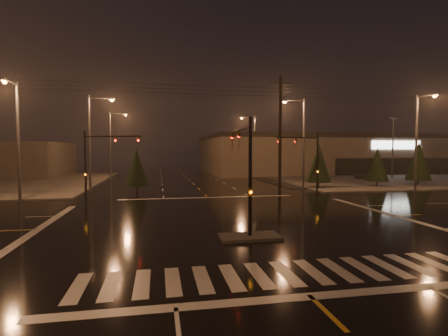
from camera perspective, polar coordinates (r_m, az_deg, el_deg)
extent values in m
plane|color=black|center=(21.50, 1.48, -8.79)|extent=(140.00, 140.00, 0.00)
cube|color=#484540|center=(61.34, 23.52, -1.30)|extent=(36.00, 36.00, 0.12)
cube|color=#484540|center=(17.69, 4.27, -11.13)|extent=(3.00, 1.60, 0.15)
cube|color=beige|center=(13.14, 10.14, -16.54)|extent=(15.00, 2.60, 0.01)
cube|color=beige|center=(11.42, 13.92, -19.67)|extent=(16.00, 0.50, 0.01)
cube|color=beige|center=(32.18, -2.66, -4.84)|extent=(16.00, 0.50, 0.01)
cube|color=black|center=(62.72, 28.33, -1.34)|extent=(50.00, 24.00, 0.08)
cube|color=#776455|center=(77.38, 19.98, 2.16)|extent=(60.00, 28.00, 7.00)
cube|color=black|center=(77.41, 20.02, 4.60)|extent=(60.20, 28.20, 0.80)
cube|color=white|center=(65.64, 26.30, 3.40)|extent=(9.00, 0.20, 1.40)
cube|color=black|center=(65.74, 26.20, 0.26)|extent=(22.00, 0.15, 2.80)
cylinder|color=black|center=(17.21, 4.30, -1.65)|extent=(0.18, 0.18, 6.00)
cylinder|color=black|center=(19.37, 2.60, 6.28)|extent=(0.12, 4.50, 0.12)
imported|color=#594707|center=(21.34, 1.35, 5.84)|extent=(0.16, 0.20, 1.00)
cube|color=#594707|center=(17.28, 4.29, -3.96)|extent=(0.25, 0.18, 0.35)
cylinder|color=black|center=(34.50, 14.99, 0.59)|extent=(0.18, 0.18, 6.00)
cylinder|color=black|center=(32.75, 11.98, 4.88)|extent=(4.74, 1.82, 0.12)
imported|color=#594707|center=(31.27, 8.93, 4.90)|extent=(0.24, 0.22, 1.00)
cube|color=#594707|center=(34.54, 14.97, -0.57)|extent=(0.25, 0.18, 0.35)
cylinder|color=black|center=(31.69, -21.70, 0.27)|extent=(0.18, 0.18, 6.00)
cylinder|color=black|center=(30.46, -17.74, 4.94)|extent=(4.74, 1.82, 0.12)
imported|color=#594707|center=(29.51, -13.83, 4.97)|extent=(0.24, 0.22, 1.00)
cube|color=#594707|center=(31.72, -21.67, -0.99)|extent=(0.25, 0.18, 0.35)
cylinder|color=#38383A|center=(39.22, -21.10, 3.69)|extent=(0.24, 0.24, 10.00)
cylinder|color=#38383A|center=(39.39, -19.48, 10.72)|extent=(2.40, 0.14, 0.14)
cube|color=#38383A|center=(39.23, -17.87, 10.71)|extent=(0.70, 0.30, 0.18)
sphere|color=orange|center=(39.21, -17.86, 10.52)|extent=(0.32, 0.32, 0.32)
cylinder|color=#38383A|center=(55.03, -18.08, 3.49)|extent=(0.24, 0.24, 10.00)
cylinder|color=#38383A|center=(55.15, -16.92, 8.50)|extent=(2.40, 0.14, 0.14)
cube|color=#38383A|center=(55.04, -15.77, 8.48)|extent=(0.70, 0.30, 0.18)
sphere|color=orange|center=(55.03, -15.76, 8.34)|extent=(0.32, 0.32, 0.32)
cylinder|color=#38383A|center=(39.90, 12.90, 3.80)|extent=(0.24, 0.24, 10.00)
cylinder|color=#38383A|center=(39.80, 11.37, 10.75)|extent=(2.40, 0.14, 0.14)
cube|color=#38383A|center=(39.40, 9.86, 10.77)|extent=(0.70, 0.30, 0.18)
sphere|color=orange|center=(39.38, 9.86, 10.59)|extent=(0.32, 0.32, 0.32)
cylinder|color=#38383A|center=(58.77, 5.07, 3.58)|extent=(0.24, 0.24, 10.00)
cylinder|color=#38383A|center=(58.71, 3.95, 8.28)|extent=(2.40, 0.14, 0.14)
cube|color=#38383A|center=(58.44, 2.89, 8.26)|extent=(0.70, 0.30, 0.18)
sphere|color=orange|center=(58.42, 2.89, 8.13)|extent=(0.32, 0.32, 0.32)
cylinder|color=#38383A|center=(34.10, -30.57, 3.61)|extent=(0.24, 0.24, 10.00)
cylinder|color=#38383A|center=(33.40, -31.50, 11.88)|extent=(0.14, 2.40, 0.14)
cube|color=#38383A|center=(32.38, -32.21, 12.07)|extent=(0.30, 0.70, 0.18)
sphere|color=orange|center=(32.36, -32.20, 11.84)|extent=(0.32, 0.32, 0.32)
cylinder|color=#38383A|center=(41.57, 28.88, 3.47)|extent=(0.24, 0.24, 10.00)
cylinder|color=#38383A|center=(41.00, 30.14, 10.18)|extent=(0.14, 2.40, 0.14)
cube|color=#38383A|center=(40.17, 31.17, 10.24)|extent=(0.30, 0.70, 0.18)
sphere|color=orange|center=(40.16, 31.17, 10.05)|extent=(0.32, 0.32, 0.32)
cylinder|color=black|center=(36.77, 9.14, 5.47)|extent=(0.32, 0.32, 12.00)
cube|color=black|center=(37.36, 9.21, 13.46)|extent=(2.20, 0.12, 0.12)
cylinder|color=black|center=(41.44, 15.15, -2.70)|extent=(0.18, 0.18, 0.70)
cone|color=black|center=(41.27, 15.20, 0.80)|extent=(2.80, 2.80, 4.37)
cylinder|color=black|center=(45.13, 23.70, -2.39)|extent=(0.18, 0.18, 0.70)
cone|color=black|center=(44.98, 23.76, 0.57)|extent=(2.54, 2.54, 3.97)
cylinder|color=black|center=(49.05, 29.09, -2.11)|extent=(0.18, 0.18, 0.70)
cone|color=black|center=(48.90, 29.17, 1.02)|extent=(2.98, 2.98, 4.65)
cylinder|color=black|center=(36.86, -14.05, -3.38)|extent=(0.18, 0.18, 0.70)
cone|color=black|center=(36.68, -14.09, 0.14)|extent=(2.45, 2.45, 3.83)
imported|color=black|center=(54.22, 22.38, -1.18)|extent=(2.90, 4.11, 1.30)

